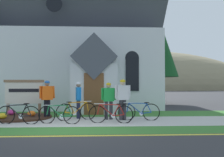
{
  "coord_description": "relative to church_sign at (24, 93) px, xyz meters",
  "views": [
    {
      "loc": [
        1.02,
        -8.42,
        1.5
      ],
      "look_at": [
        1.65,
        3.42,
        1.8
      ],
      "focal_mm": 40.6,
      "sensor_mm": 36.0,
      "label": 1
    }
  ],
  "objects": [
    {
      "name": "cyclist_in_green_jersey",
      "position": [
        2.61,
        -0.76,
        -0.18
      ],
      "size": [
        0.3,
        0.66,
        1.63
      ],
      "color": "#191E38",
      "rests_on": "ground"
    },
    {
      "name": "roadside_conifer",
      "position": [
        8.28,
        7.98,
        3.59
      ],
      "size": [
        3.31,
        3.31,
        7.31
      ],
      "color": "#3D2D1E",
      "rests_on": "ground"
    },
    {
      "name": "bicycle_silver",
      "position": [
        4.0,
        -2.2,
        -0.76
      ],
      "size": [
        1.75,
        0.27,
        0.79
      ],
      "color": "black",
      "rests_on": "ground"
    },
    {
      "name": "cyclist_in_blue_jersey",
      "position": [
        4.54,
        -1.39,
        -0.1
      ],
      "size": [
        0.67,
        0.33,
        1.74
      ],
      "color": "#2D2D33",
      "rests_on": "ground"
    },
    {
      "name": "curb_paint_stripe",
      "position": [
        0.99,
        -4.64,
        -1.12
      ],
      "size": [
        28.0,
        0.16,
        0.01
      ],
      "primitive_type": "cube",
      "color": "yellow",
      "rests_on": "ground"
    },
    {
      "name": "bicycle_red",
      "position": [
        2.58,
        -1.29,
        -0.74
      ],
      "size": [
        1.68,
        0.7,
        0.82
      ],
      "color": "black",
      "rests_on": "ground"
    },
    {
      "name": "bicycle_blue",
      "position": [
        2.01,
        -2.28,
        -0.76
      ],
      "size": [
        1.69,
        0.43,
        0.8
      ],
      "color": "black",
      "rests_on": "ground"
    },
    {
      "name": "ground",
      "position": [
        2.49,
        0.27,
        -1.13
      ],
      "size": [
        140.0,
        140.0,
        0.0
      ],
      "primitive_type": "plane",
      "color": "#333335"
    },
    {
      "name": "sidewalk_slab",
      "position": [
        0.99,
        -1.69,
        -1.12
      ],
      "size": [
        32.0,
        2.73,
        0.01
      ],
      "primitive_type": "cube",
      "color": "#B7B5AD",
      "rests_on": "ground"
    },
    {
      "name": "bicycle_black",
      "position": [
        5.23,
        -1.51,
        -0.75
      ],
      "size": [
        1.75,
        0.22,
        0.79
      ],
      "color": "black",
      "rests_on": "ground"
    },
    {
      "name": "church_building",
      "position": [
        0.62,
        6.7,
        3.63
      ],
      "size": [
        13.2,
        11.37,
        13.71
      ],
      "color": "silver",
      "rests_on": "ground"
    },
    {
      "name": "bicycle_white",
      "position": [
        0.46,
        -2.28,
        -0.75
      ],
      "size": [
        1.71,
        0.27,
        0.83
      ],
      "color": "black",
      "rests_on": "ground"
    },
    {
      "name": "distant_hill",
      "position": [
        17.26,
        67.26,
        -1.13
      ],
      "size": [
        72.55,
        36.89,
        24.2
      ],
      "primitive_type": "ellipsoid",
      "color": "#847A5B",
      "rests_on": "ground"
    },
    {
      "name": "flower_bed",
      "position": [
        -0.02,
        -0.6,
        -1.06
      ],
      "size": [
        2.77,
        2.77,
        0.34
      ],
      "color": "#382319",
      "rests_on": "ground"
    },
    {
      "name": "cyclist_in_white_jersey",
      "position": [
        1.23,
        -0.75,
        -0.13
      ],
      "size": [
        0.63,
        0.42,
        1.69
      ],
      "color": "black",
      "rests_on": "ground"
    },
    {
      "name": "church_lawn",
      "position": [
        0.99,
        0.96,
        -1.12
      ],
      "size": [
        24.0,
        2.57,
        0.01
      ],
      "primitive_type": "cube",
      "color": "#38722D",
      "rests_on": "ground"
    },
    {
      "name": "church_sign",
      "position": [
        0.0,
        0.0,
        0.0
      ],
      "size": [
        1.85,
        0.21,
        1.74
      ],
      "color": "#7F6047",
      "rests_on": "ground"
    },
    {
      "name": "cyclist_in_orange_jersey",
      "position": [
        3.95,
        -1.19,
        -0.2
      ],
      "size": [
        0.64,
        0.29,
        1.6
      ],
      "color": "#2D2D33",
      "rests_on": "ground"
    },
    {
      "name": "grass_verge",
      "position": [
        0.99,
        -3.77,
        -1.12
      ],
      "size": [
        32.0,
        1.43,
        0.01
      ],
      "primitive_type": "cube",
      "color": "#38722D",
      "rests_on": "ground"
    }
  ]
}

